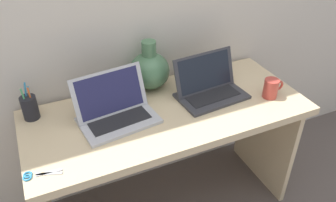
# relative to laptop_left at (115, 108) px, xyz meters

# --- Properties ---
(desk) EXTENTS (1.38, 0.59, 0.71)m
(desk) POSITION_rel_laptop_left_xyz_m (0.25, -0.04, -0.21)
(desk) COLOR #D1B78C
(desk) RESTS_ON ground
(laptop_left) EXTENTS (0.37, 0.27, 0.22)m
(laptop_left) POSITION_rel_laptop_left_xyz_m (0.00, 0.00, 0.00)
(laptop_left) COLOR #B2B2B7
(laptop_left) RESTS_ON desk
(laptop_right) EXTENTS (0.36, 0.24, 0.21)m
(laptop_right) POSITION_rel_laptop_left_xyz_m (0.50, -0.00, -0.00)
(laptop_right) COLOR #333338
(laptop_right) RESTS_ON desk
(green_vase) EXTENTS (0.21, 0.21, 0.26)m
(green_vase) POSITION_rel_laptop_left_xyz_m (0.25, 0.19, 0.05)
(green_vase) COLOR #47704C
(green_vase) RESTS_ON desk
(coffee_mug) EXTENTS (0.11, 0.07, 0.10)m
(coffee_mug) POSITION_rel_laptop_left_xyz_m (0.78, -0.15, -0.01)
(coffee_mug) COLOR #B23D33
(coffee_mug) RESTS_ON desk
(pen_cup) EXTENTS (0.07, 0.07, 0.18)m
(pen_cup) POSITION_rel_laptop_left_xyz_m (-0.36, 0.16, 0.00)
(pen_cup) COLOR black
(pen_cup) RESTS_ON desk
(scissors) EXTENTS (0.15, 0.07, 0.01)m
(scissors) POSITION_rel_laptop_left_xyz_m (-0.39, -0.23, -0.05)
(scissors) COLOR #B7B7BC
(scissors) RESTS_ON desk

